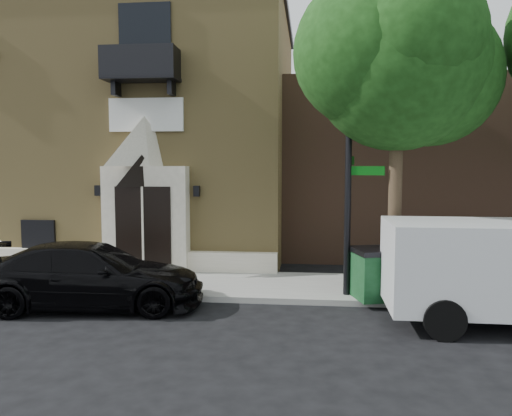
{
  "coord_description": "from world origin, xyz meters",
  "views": [
    {
      "loc": [
        3.94,
        -11.88,
        3.41
      ],
      "look_at": [
        2.45,
        2.0,
        2.18
      ],
      "focal_mm": 35.0,
      "sensor_mm": 36.0,
      "label": 1
    }
  ],
  "objects_px": {
    "black_sedan": "(91,275)",
    "street_sign": "(349,174)",
    "dumpster": "(392,272)",
    "fire_hydrant": "(437,281)",
    "pedestrian_near": "(485,261)"
  },
  "relations": [
    {
      "from": "black_sedan",
      "to": "street_sign",
      "type": "bearing_deg",
      "value": -84.86
    },
    {
      "from": "dumpster",
      "to": "black_sedan",
      "type": "bearing_deg",
      "value": 172.4
    },
    {
      "from": "dumpster",
      "to": "street_sign",
      "type": "bearing_deg",
      "value": 153.76
    },
    {
      "from": "fire_hydrant",
      "to": "dumpster",
      "type": "height_order",
      "value": "dumpster"
    },
    {
      "from": "street_sign",
      "to": "fire_hydrant",
      "type": "height_order",
      "value": "street_sign"
    },
    {
      "from": "black_sedan",
      "to": "pedestrian_near",
      "type": "distance_m",
      "value": 9.69
    },
    {
      "from": "street_sign",
      "to": "black_sedan",
      "type": "bearing_deg",
      "value": -155.16
    },
    {
      "from": "street_sign",
      "to": "pedestrian_near",
      "type": "relative_size",
      "value": 3.57
    },
    {
      "from": "pedestrian_near",
      "to": "fire_hydrant",
      "type": "bearing_deg",
      "value": 23.56
    },
    {
      "from": "dumpster",
      "to": "pedestrian_near",
      "type": "height_order",
      "value": "pedestrian_near"
    },
    {
      "from": "black_sedan",
      "to": "street_sign",
      "type": "height_order",
      "value": "street_sign"
    },
    {
      "from": "fire_hydrant",
      "to": "pedestrian_near",
      "type": "bearing_deg",
      "value": 21.75
    },
    {
      "from": "black_sedan",
      "to": "pedestrian_near",
      "type": "bearing_deg",
      "value": -86.65
    },
    {
      "from": "dumpster",
      "to": "fire_hydrant",
      "type": "bearing_deg",
      "value": -11.85
    },
    {
      "from": "dumpster",
      "to": "pedestrian_near",
      "type": "xyz_separation_m",
      "value": [
        2.37,
        0.6,
        0.22
      ]
    }
  ]
}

